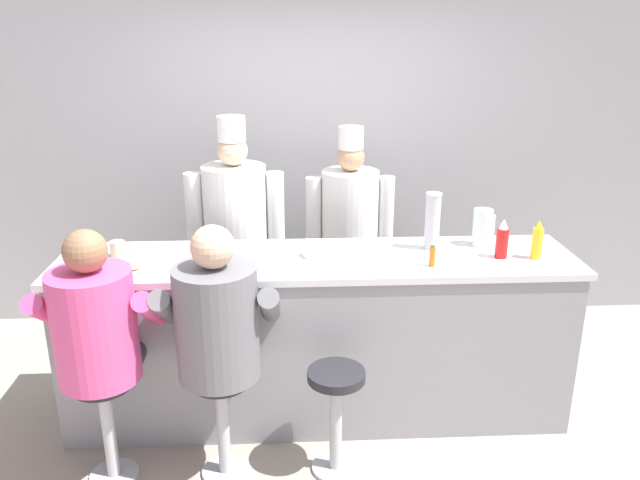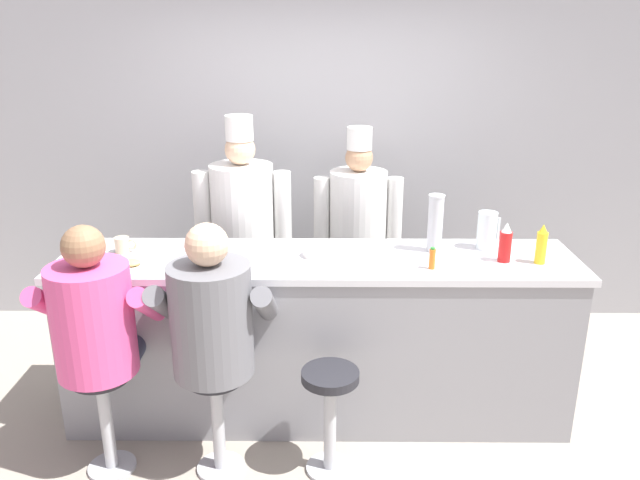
# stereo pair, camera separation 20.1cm
# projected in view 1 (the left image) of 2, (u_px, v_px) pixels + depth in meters

# --- Properties ---
(ground_plane) EXTENTS (20.00, 20.00, 0.00)m
(ground_plane) POSITION_uv_depth(u_px,v_px,m) (320.00, 443.00, 3.67)
(ground_plane) COLOR #9E9384
(wall_back) EXTENTS (10.00, 0.06, 2.70)m
(wall_back) POSITION_uv_depth(u_px,v_px,m) (309.00, 156.00, 4.93)
(wall_back) COLOR #99999E
(wall_back) RESTS_ON ground_plane
(diner_counter) EXTENTS (3.04, 0.68, 1.04)m
(diner_counter) POSITION_uv_depth(u_px,v_px,m) (318.00, 337.00, 3.82)
(diner_counter) COLOR gray
(diner_counter) RESTS_ON ground_plane
(ketchup_bottle_red) EXTENTS (0.07, 0.07, 0.23)m
(ketchup_bottle_red) POSITION_uv_depth(u_px,v_px,m) (502.00, 240.00, 3.62)
(ketchup_bottle_red) COLOR red
(ketchup_bottle_red) RESTS_ON diner_counter
(mustard_bottle_yellow) EXTENTS (0.06, 0.06, 0.23)m
(mustard_bottle_yellow) POSITION_uv_depth(u_px,v_px,m) (537.00, 241.00, 3.60)
(mustard_bottle_yellow) COLOR yellow
(mustard_bottle_yellow) RESTS_ON diner_counter
(hot_sauce_bottle_orange) EXTENTS (0.03, 0.03, 0.12)m
(hot_sauce_bottle_orange) POSITION_uv_depth(u_px,v_px,m) (432.00, 256.00, 3.50)
(hot_sauce_bottle_orange) COLOR orange
(hot_sauce_bottle_orange) RESTS_ON diner_counter
(water_pitcher_clear) EXTENTS (0.13, 0.12, 0.23)m
(water_pitcher_clear) POSITION_uv_depth(u_px,v_px,m) (482.00, 227.00, 3.82)
(water_pitcher_clear) COLOR silver
(water_pitcher_clear) RESTS_ON diner_counter
(breakfast_plate) EXTENTS (0.27, 0.27, 0.05)m
(breakfast_plate) POSITION_uv_depth(u_px,v_px,m) (129.00, 270.00, 3.43)
(breakfast_plate) COLOR white
(breakfast_plate) RESTS_ON diner_counter
(cereal_bowl) EXTENTS (0.16, 0.16, 0.05)m
(cereal_bowl) POSITION_uv_depth(u_px,v_px,m) (315.00, 252.00, 3.67)
(cereal_bowl) COLOR white
(cereal_bowl) RESTS_ON diner_counter
(coffee_mug_tan) EXTENTS (0.14, 0.09, 0.09)m
(coffee_mug_tan) POSITION_uv_depth(u_px,v_px,m) (119.00, 249.00, 3.65)
(coffee_mug_tan) COLOR beige
(coffee_mug_tan) RESTS_ON diner_counter
(cup_stack_steel) EXTENTS (0.10, 0.10, 0.35)m
(cup_stack_steel) POSITION_uv_depth(u_px,v_px,m) (432.00, 221.00, 3.74)
(cup_stack_steel) COLOR #B7BABF
(cup_stack_steel) RESTS_ON diner_counter
(diner_seated_pink) EXTENTS (0.63, 0.62, 1.42)m
(diner_seated_pink) POSITION_uv_depth(u_px,v_px,m) (98.00, 330.00, 3.15)
(diner_seated_pink) COLOR #B2B5BA
(diner_seated_pink) RESTS_ON ground_plane
(diner_seated_grey) EXTENTS (0.64, 0.63, 1.43)m
(diner_seated_grey) POSITION_uv_depth(u_px,v_px,m) (218.00, 326.00, 3.18)
(diner_seated_grey) COLOR #B2B5BA
(diner_seated_grey) RESTS_ON ground_plane
(empty_stool_round) EXTENTS (0.31, 0.31, 0.62)m
(empty_stool_round) POSITION_uv_depth(u_px,v_px,m) (336.00, 404.00, 3.32)
(empty_stool_round) COLOR #B2B5BA
(empty_stool_round) RESTS_ON ground_plane
(cook_in_whites_near) EXTENTS (0.69, 0.44, 1.76)m
(cook_in_whites_near) POSITION_uv_depth(u_px,v_px,m) (236.00, 229.00, 4.39)
(cook_in_whites_near) COLOR #232328
(cook_in_whites_near) RESTS_ON ground_plane
(cook_in_whites_far) EXTENTS (0.65, 0.41, 1.66)m
(cook_in_whites_far) POSITION_uv_depth(u_px,v_px,m) (350.00, 228.00, 4.60)
(cook_in_whites_far) COLOR #232328
(cook_in_whites_far) RESTS_ON ground_plane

